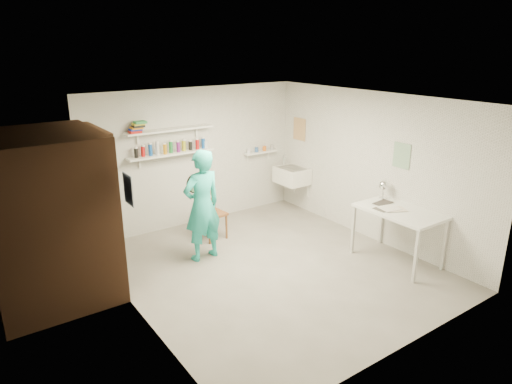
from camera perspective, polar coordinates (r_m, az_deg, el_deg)
floor at (r=6.70m, az=2.00°, el=-9.53°), size 4.00×4.50×0.02m
ceiling at (r=5.97m, az=2.25°, el=11.50°), size 4.00×4.50×0.02m
wall_back at (r=8.07m, az=-7.64°, el=4.38°), size 4.00×0.02×2.40m
wall_front at (r=4.75m, az=18.91°, el=-6.47°), size 4.00×0.02×2.40m
wall_left at (r=5.33m, az=-15.42°, el=-3.44°), size 0.02×4.50×2.40m
wall_right at (r=7.57m, az=14.36°, el=3.04°), size 0.02×4.50×2.40m
doorway_recess at (r=6.34m, az=-18.41°, el=-2.16°), size 0.02×0.90×2.00m
corridor_box at (r=6.18m, az=-24.72°, el=-2.95°), size 1.40×1.50×2.10m
door_lintel at (r=6.08m, az=-19.21°, el=7.20°), size 0.06×1.05×0.10m
door_jamb_near at (r=5.90m, az=-16.76°, el=-3.52°), size 0.06×0.10×2.00m
door_jamb_far at (r=6.81m, az=-19.51°, el=-0.91°), size 0.06×0.10×2.00m
shelf_lower at (r=7.71m, az=-10.52°, el=4.73°), size 1.50×0.22×0.03m
shelf_upper at (r=7.63m, az=-10.70°, el=7.65°), size 1.50×0.22×0.03m
ledge_shelf at (r=8.71m, az=0.57°, el=5.01°), size 0.70×0.14×0.03m
poster_left at (r=5.26m, az=-15.71°, el=0.32°), size 0.01×0.28×0.36m
poster_right_a at (r=8.72m, az=5.45°, el=7.83°), size 0.01×0.34×0.42m
poster_right_b at (r=7.15m, az=17.75°, el=4.35°), size 0.01×0.30×0.38m
belfast_sink at (r=8.69m, az=4.51°, el=2.06°), size 0.48×0.60×0.30m
man at (r=6.71m, az=-6.74°, el=-1.69°), size 0.65×0.46×1.68m
wall_clock at (r=6.81m, az=-7.55°, el=1.07°), size 0.30×0.06×0.30m
wooden_chair at (r=7.52m, az=-5.53°, el=-2.74°), size 0.44×0.42×0.86m
work_table at (r=7.03m, az=17.24°, el=-5.27°), size 0.73×1.21×0.81m
desk_lamp at (r=7.25m, az=15.68°, el=0.84°), size 0.15×0.15×0.15m
spray_cans at (r=7.69m, az=-10.57°, el=5.46°), size 1.34×0.06×0.17m
book_stack at (r=7.41m, az=-14.63°, el=7.85°), size 0.28×0.14×0.17m
ledge_pots at (r=8.69m, az=0.57°, el=5.39°), size 0.48×0.07×0.09m
papers at (r=6.88m, az=17.55°, el=-2.10°), size 0.30×0.22×0.02m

